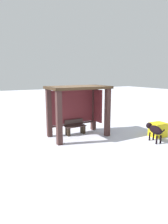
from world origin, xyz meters
TOP-DOWN VIEW (x-y plane):
  - ground_plane at (0.00, 0.00)m, footprint 60.00×60.00m
  - bus_shelter at (0.08, 0.15)m, footprint 2.76×1.59m
  - bench_left_inside at (0.00, 0.34)m, footprint 1.02×0.40m
  - dog at (2.51, -2.26)m, footprint 0.48×1.14m
  - grit_bin at (3.23, -1.85)m, footprint 0.74×0.61m

SIDE VIEW (x-z plane):
  - ground_plane at x=0.00m, z-range 0.00..0.00m
  - bench_left_inside at x=0.00m, z-range -0.04..0.66m
  - grit_bin at x=3.23m, z-range 0.00..0.65m
  - dog at x=2.51m, z-range 0.16..0.90m
  - bus_shelter at x=0.08m, z-range 0.46..2.80m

